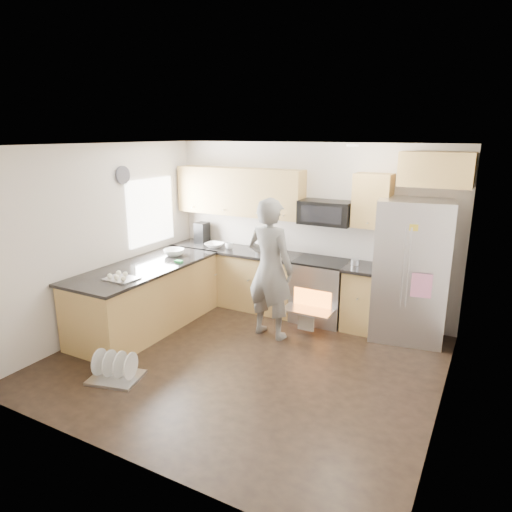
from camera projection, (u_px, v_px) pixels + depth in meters
The scene contains 8 objects.
ground at pixel (244, 362), 5.63m from camera, with size 4.50×4.50×0.00m, color black.
room_shell at pixel (241, 228), 5.22m from camera, with size 4.54×4.04×2.62m.
back_cabinet_run at pixel (266, 250), 7.13m from camera, with size 4.45×0.64×2.50m.
peninsula at pixel (146, 297), 6.52m from camera, with size 0.96×2.36×1.02m.
stove_range at pixel (321, 277), 6.73m from camera, with size 0.76×0.97×1.79m.
refrigerator at pixel (410, 270), 6.09m from camera, with size 1.03×0.86×1.91m.
person at pixel (270, 269), 6.12m from camera, with size 0.70×0.46×1.93m, color gray.
dish_rack at pixel (116, 372), 5.21m from camera, with size 0.65×0.57×0.35m.
Camera 1 is at (2.55, -4.41, 2.73)m, focal length 32.00 mm.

